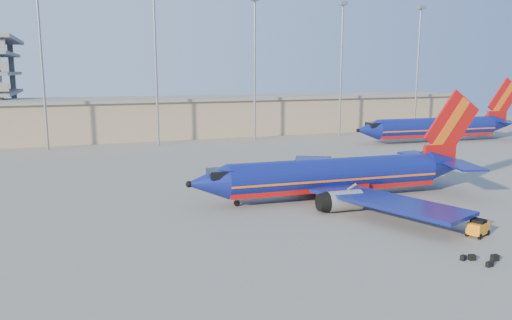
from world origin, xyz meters
name	(u,v)px	position (x,y,z in m)	size (l,w,h in m)	color
ground	(268,198)	(0.00, 0.00, 0.00)	(220.00, 220.00, 0.00)	slate
terminal_building	(216,115)	(10.00, 58.00, 4.32)	(122.00, 16.00, 8.50)	gray
light_mast_row	(207,54)	(5.00, 46.00, 17.55)	(101.60, 1.60, 28.65)	gray
aircraft_main	(340,176)	(7.66, -2.57, 2.58)	(35.70, 34.30, 12.08)	navy
aircraft_second	(439,127)	(49.23, 30.62, 2.94)	(37.92, 14.74, 12.84)	navy
baggage_tug	(478,227)	(12.49, -18.49, 0.79)	(2.45, 1.99, 1.52)	orange
luggage_pile	(481,259)	(8.26, -23.31, 0.22)	(2.73, 2.12, 0.49)	black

